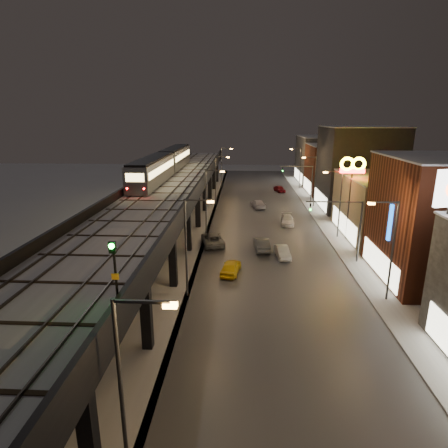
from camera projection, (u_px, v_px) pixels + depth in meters
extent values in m
plane|color=silver|center=(167.00, 400.00, 21.45)|extent=(220.00, 220.00, 0.00)
cube|color=#46474D|center=(265.00, 228.00, 54.67)|extent=(17.00, 120.00, 0.06)
cube|color=#9FA1A8|center=(334.00, 229.00, 54.17)|extent=(4.00, 120.00, 0.14)
cube|color=#9FA1A8|center=(173.00, 227.00, 55.33)|extent=(11.00, 120.00, 0.06)
cube|color=black|center=(168.00, 192.00, 50.86)|extent=(9.00, 100.00, 1.00)
cube|color=black|center=(88.00, 432.00, 16.03)|extent=(0.70, 0.70, 5.30)
cube|color=black|center=(41.00, 311.00, 25.99)|extent=(0.70, 0.70, 5.30)
cube|color=black|center=(146.00, 314.00, 25.63)|extent=(0.70, 0.70, 5.30)
cube|color=black|center=(90.00, 279.00, 25.12)|extent=(8.00, 0.60, 0.50)
cube|color=black|center=(96.00, 259.00, 35.59)|extent=(0.70, 0.70, 5.30)
cube|color=black|center=(173.00, 260.00, 35.23)|extent=(0.70, 0.70, 5.30)
cube|color=black|center=(132.00, 234.00, 34.72)|extent=(8.00, 0.60, 0.50)
cube|color=black|center=(127.00, 229.00, 45.19)|extent=(0.70, 0.70, 5.30)
cube|color=black|center=(188.00, 229.00, 44.83)|extent=(0.70, 0.70, 5.30)
cube|color=black|center=(157.00, 209.00, 44.32)|extent=(8.00, 0.60, 0.50)
cube|color=black|center=(148.00, 209.00, 54.79)|extent=(0.70, 0.70, 5.30)
cube|color=black|center=(198.00, 210.00, 54.43)|extent=(0.70, 0.70, 5.30)
cube|color=black|center=(172.00, 192.00, 53.92)|extent=(8.00, 0.60, 0.50)
cube|color=black|center=(162.00, 195.00, 64.39)|extent=(0.70, 0.70, 5.30)
cube|color=black|center=(205.00, 196.00, 64.03)|extent=(0.70, 0.70, 5.30)
cube|color=black|center=(183.00, 181.00, 63.52)|extent=(8.00, 0.60, 0.50)
cube|color=black|center=(173.00, 185.00, 73.99)|extent=(0.70, 0.70, 5.30)
cube|color=black|center=(210.00, 185.00, 73.63)|extent=(0.70, 0.70, 5.30)
cube|color=black|center=(191.00, 173.00, 73.12)|extent=(8.00, 0.60, 0.50)
cube|color=black|center=(181.00, 177.00, 83.59)|extent=(0.70, 0.70, 5.30)
cube|color=black|center=(214.00, 178.00, 83.23)|extent=(0.70, 0.70, 5.30)
cube|color=black|center=(197.00, 166.00, 82.72)|extent=(8.00, 0.60, 0.50)
cube|color=black|center=(187.00, 171.00, 93.19)|extent=(0.70, 0.70, 5.30)
cube|color=black|center=(217.00, 171.00, 92.83)|extent=(0.70, 0.70, 5.30)
cube|color=black|center=(202.00, 161.00, 92.32)|extent=(8.00, 0.60, 0.50)
cube|color=#B2B7C1|center=(168.00, 188.00, 50.70)|extent=(8.40, 100.00, 0.16)
cube|color=#332D28|center=(144.00, 186.00, 50.81)|extent=(0.08, 98.00, 0.16)
cube|color=#332D28|center=(155.00, 187.00, 50.74)|extent=(0.08, 98.00, 0.16)
cube|color=#332D28|center=(177.00, 187.00, 50.59)|extent=(0.08, 98.00, 0.16)
cube|color=#332D28|center=(187.00, 187.00, 50.52)|extent=(0.08, 98.00, 0.16)
cube|color=black|center=(67.00, 279.00, 21.87)|extent=(7.80, 0.24, 0.06)
cube|color=black|center=(140.00, 212.00, 37.23)|extent=(7.80, 0.24, 0.06)
cube|color=black|center=(170.00, 185.00, 52.59)|extent=(7.80, 0.24, 0.06)
cube|color=black|center=(187.00, 169.00, 67.95)|extent=(7.80, 0.24, 0.06)
cube|color=black|center=(197.00, 160.00, 83.31)|extent=(7.80, 0.24, 0.06)
cube|color=black|center=(199.00, 185.00, 50.36)|extent=(0.30, 100.00, 1.10)
cube|color=black|center=(136.00, 184.00, 50.78)|extent=(0.30, 100.00, 1.10)
cube|color=white|center=(379.00, 263.00, 37.41)|extent=(0.10, 9.60, 2.40)
cube|color=#87785C|center=(391.00, 208.00, 49.89)|extent=(12.00, 15.00, 8.00)
cube|color=white|center=(343.00, 224.00, 50.85)|extent=(0.10, 12.00, 2.40)
cube|color=#B2B7C1|center=(395.00, 177.00, 48.77)|extent=(12.20, 15.20, 0.16)
cube|color=black|center=(358.00, 169.00, 64.43)|extent=(12.00, 13.00, 14.00)
cube|color=white|center=(320.00, 199.00, 66.21)|extent=(0.10, 10.40, 2.40)
cube|color=#B2B7C1|center=(362.00, 127.00, 62.47)|extent=(12.20, 13.20, 0.16)
cube|color=maroon|center=(337.00, 170.00, 78.42)|extent=(12.00, 12.00, 10.00)
cube|color=white|center=(307.00, 185.00, 79.65)|extent=(0.10, 9.60, 2.40)
cube|color=#B2B7C1|center=(339.00, 145.00, 77.02)|extent=(12.20, 12.20, 0.16)
cube|color=#494949|center=(324.00, 160.00, 91.72)|extent=(12.00, 16.00, 11.00)
cube|color=white|center=(298.00, 175.00, 93.09)|extent=(0.10, 12.80, 2.40)
cube|color=#B2B7C1|center=(326.00, 137.00, 90.18)|extent=(12.20, 16.20, 0.16)
cylinder|color=#38383A|center=(122.00, 397.00, 15.44)|extent=(0.18, 0.18, 9.00)
cube|color=#38383A|center=(141.00, 302.00, 14.17)|extent=(2.20, 0.12, 0.12)
cube|color=orange|center=(170.00, 305.00, 14.15)|extent=(0.55, 0.28, 0.18)
cylinder|color=#38383A|center=(186.00, 249.00, 32.72)|extent=(0.18, 0.18, 9.00)
cube|color=#38383A|center=(198.00, 200.00, 31.45)|extent=(2.20, 0.12, 0.12)
cube|color=orange|center=(211.00, 202.00, 31.43)|extent=(0.55, 0.28, 0.18)
cylinder|color=#38383A|center=(392.00, 253.00, 31.86)|extent=(0.18, 0.18, 9.00)
cube|color=#38383A|center=(385.00, 202.00, 30.70)|extent=(2.20, 0.12, 0.12)
cube|color=orange|center=(371.00, 204.00, 30.78)|extent=(0.55, 0.28, 0.18)
cylinder|color=#38383A|center=(206.00, 203.00, 50.00)|extent=(0.18, 0.18, 9.00)
cube|color=#38383A|center=(214.00, 171.00, 48.73)|extent=(2.20, 0.12, 0.12)
cube|color=orange|center=(222.00, 172.00, 48.71)|extent=(0.55, 0.28, 0.18)
cylinder|color=#38383A|center=(340.00, 205.00, 49.14)|extent=(0.18, 0.18, 9.00)
cube|color=#38383A|center=(334.00, 171.00, 47.98)|extent=(2.20, 0.12, 0.12)
cube|color=orange|center=(325.00, 172.00, 48.06)|extent=(0.55, 0.28, 0.18)
cylinder|color=#38383A|center=(216.00, 181.00, 67.28)|extent=(0.18, 0.18, 9.00)
cube|color=#38383A|center=(222.00, 157.00, 66.01)|extent=(2.20, 0.12, 0.12)
cube|color=orange|center=(228.00, 157.00, 65.99)|extent=(0.55, 0.28, 0.18)
cylinder|color=#38383A|center=(315.00, 182.00, 66.42)|extent=(0.18, 0.18, 9.00)
cube|color=#38383A|center=(310.00, 157.00, 65.26)|extent=(2.20, 0.12, 0.12)
cube|color=orange|center=(304.00, 158.00, 65.34)|extent=(0.55, 0.28, 0.18)
cylinder|color=#38383A|center=(221.00, 168.00, 84.56)|extent=(0.18, 0.18, 9.00)
cube|color=#38383A|center=(226.00, 148.00, 83.29)|extent=(2.20, 0.12, 0.12)
cube|color=orange|center=(231.00, 149.00, 83.27)|extent=(0.55, 0.28, 0.18)
cylinder|color=#38383A|center=(300.00, 169.00, 83.70)|extent=(0.18, 0.18, 9.00)
cube|color=#38383A|center=(296.00, 149.00, 82.54)|extent=(2.20, 0.12, 0.12)
cube|color=orange|center=(291.00, 149.00, 82.62)|extent=(0.55, 0.28, 0.18)
cylinder|color=#38383A|center=(360.00, 233.00, 40.77)|extent=(0.20, 0.20, 7.00)
cube|color=#38383A|center=(334.00, 202.00, 39.98)|extent=(6.00, 0.12, 0.12)
imported|color=black|center=(310.00, 206.00, 40.24)|extent=(0.20, 0.16, 1.00)
sphere|color=#0CFF26|center=(311.00, 209.00, 40.17)|extent=(0.18, 0.18, 0.18)
cylinder|color=#38383A|center=(312.00, 185.00, 69.57)|extent=(0.20, 0.20, 7.00)
cube|color=#38383A|center=(296.00, 166.00, 68.78)|extent=(6.00, 0.12, 0.12)
imported|color=black|center=(283.00, 169.00, 69.04)|extent=(0.20, 0.16, 1.00)
sphere|color=#0CFF26|center=(283.00, 170.00, 68.97)|extent=(0.18, 0.18, 0.18)
cube|color=gray|center=(153.00, 171.00, 52.48)|extent=(2.93, 17.67, 3.33)
cube|color=black|center=(152.00, 158.00, 51.99)|extent=(2.63, 17.17, 0.25)
cube|color=#E3C272|center=(142.00, 168.00, 52.43)|extent=(0.05, 16.16, 0.91)
cube|color=#E3C272|center=(163.00, 168.00, 52.28)|extent=(0.05, 16.16, 0.91)
cube|color=gray|center=(175.00, 158.00, 69.99)|extent=(2.93, 17.67, 3.33)
cube|color=black|center=(175.00, 148.00, 69.50)|extent=(2.63, 17.17, 0.25)
cube|color=#E3C272|center=(167.00, 155.00, 69.94)|extent=(0.05, 16.16, 0.91)
cube|color=#E3C272|center=(183.00, 155.00, 69.80)|extent=(0.05, 16.16, 0.91)
cube|color=#E3C272|center=(135.00, 178.00, 43.85)|extent=(2.22, 0.05, 1.01)
sphere|color=#FF0C0C|center=(127.00, 189.00, 44.24)|extent=(0.20, 0.20, 0.20)
sphere|color=#FF0C0C|center=(144.00, 189.00, 44.14)|extent=(0.20, 0.20, 0.20)
cylinder|color=black|center=(115.00, 272.00, 18.63)|extent=(0.13, 0.13, 3.19)
cube|color=black|center=(112.00, 247.00, 18.15)|extent=(0.34, 0.19, 0.59)
sphere|color=#0CFF26|center=(111.00, 246.00, 18.01)|extent=(0.28, 0.28, 0.28)
cube|color=#F1AE1C|center=(115.00, 277.00, 18.60)|extent=(0.37, 0.04, 0.32)
imported|color=yellow|center=(231.00, 268.00, 38.47)|extent=(2.33, 4.42, 1.43)
imported|color=#53565B|center=(262.00, 244.00, 45.40)|extent=(1.97, 4.75, 1.53)
imported|color=gray|center=(213.00, 239.00, 47.18)|extent=(3.61, 5.86, 1.51)
imported|color=silver|center=(258.00, 204.00, 66.42)|extent=(2.87, 5.15, 1.41)
imported|color=silver|center=(282.00, 252.00, 43.04)|extent=(1.72, 3.97, 1.27)
imported|color=silver|center=(287.00, 220.00, 56.27)|extent=(2.11, 4.66, 1.32)
imported|color=maroon|center=(280.00, 189.00, 80.60)|extent=(2.62, 4.18, 1.33)
cylinder|color=#38383A|center=(349.00, 207.00, 48.52)|extent=(0.24, 0.24, 8.74)
cube|color=#FF0C0C|center=(352.00, 171.00, 47.22)|extent=(3.06, 0.25, 0.55)
torus|color=#FFEC0E|center=(347.00, 164.00, 47.01)|extent=(1.79, 0.45, 1.77)
torus|color=#FFEC0E|center=(359.00, 164.00, 46.94)|extent=(1.79, 0.45, 1.77)
cylinder|color=#38383A|center=(440.00, 264.00, 27.02)|extent=(0.28, 0.28, 10.76)
cylinder|color=#38383A|center=(392.00, 261.00, 35.60)|extent=(0.28, 0.28, 4.79)
cube|color=blue|center=(397.00, 223.00, 34.54)|extent=(1.53, 0.35, 3.45)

